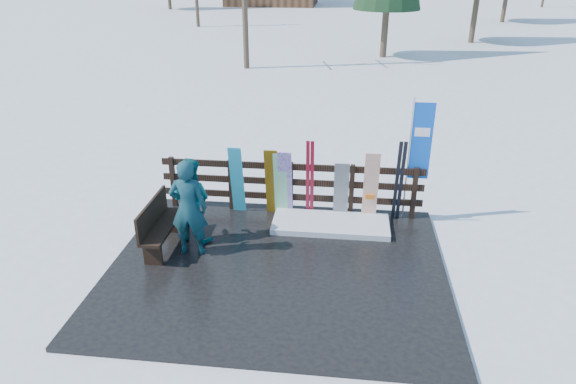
# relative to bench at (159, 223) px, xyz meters

# --- Properties ---
(ground) EXTENTS (700.00, 700.00, 0.00)m
(ground) POSITION_rel_bench_xyz_m (2.30, -0.40, -0.60)
(ground) COLOR white
(ground) RESTS_ON ground
(deck) EXTENTS (6.00, 5.00, 0.08)m
(deck) POSITION_rel_bench_xyz_m (2.30, -0.40, -0.56)
(deck) COLOR black
(deck) RESTS_ON ground
(fence) EXTENTS (5.60, 0.10, 1.15)m
(fence) POSITION_rel_bench_xyz_m (2.30, 1.80, 0.14)
(fence) COLOR black
(fence) RESTS_ON deck
(snow_patch) EXTENTS (2.39, 1.00, 0.12)m
(snow_patch) POSITION_rel_bench_xyz_m (3.20, 1.20, -0.46)
(snow_patch) COLOR white
(snow_patch) RESTS_ON deck
(bench) EXTENTS (0.41, 1.50, 0.97)m
(bench) POSITION_rel_bench_xyz_m (0.00, 0.00, 0.00)
(bench) COLOR black
(bench) RESTS_ON deck
(snowboard_0) EXTENTS (0.28, 0.33, 1.56)m
(snowboard_0) POSITION_rel_bench_xyz_m (1.18, 1.58, 0.27)
(snowboard_0) COLOR #2FBDDE
(snowboard_0) RESTS_ON deck
(snowboard_1) EXTENTS (0.28, 0.33, 1.48)m
(snowboard_1) POSITION_rel_bench_xyz_m (2.11, 1.58, 0.23)
(snowboard_1) COLOR white
(snowboard_1) RESTS_ON deck
(snowboard_2) EXTENTS (0.28, 0.35, 1.54)m
(snowboard_2) POSITION_rel_bench_xyz_m (1.93, 1.58, 0.25)
(snowboard_2) COLOR #CE8403
(snowboard_2) RESTS_ON deck
(snowboard_3) EXTENTS (0.29, 0.35, 1.51)m
(snowboard_3) POSITION_rel_bench_xyz_m (2.21, 1.58, 0.24)
(snowboard_3) COLOR white
(snowboard_3) RESTS_ON deck
(snowboard_4) EXTENTS (0.31, 0.28, 1.31)m
(snowboard_4) POSITION_rel_bench_xyz_m (3.38, 1.58, 0.14)
(snowboard_4) COLOR black
(snowboard_4) RESTS_ON deck
(snowboard_5) EXTENTS (0.30, 0.23, 1.54)m
(snowboard_5) POSITION_rel_bench_xyz_m (3.98, 1.58, 0.26)
(snowboard_5) COLOR white
(snowboard_5) RESTS_ON deck
(ski_pair_a) EXTENTS (0.16, 0.22, 1.73)m
(ski_pair_a) POSITION_rel_bench_xyz_m (2.72, 1.65, 0.35)
(ski_pair_a) COLOR maroon
(ski_pair_a) RESTS_ON deck
(ski_pair_b) EXTENTS (0.17, 0.31, 1.80)m
(ski_pair_b) POSITION_rel_bench_xyz_m (4.55, 1.65, 0.39)
(ski_pair_b) COLOR black
(ski_pair_b) RESTS_ON deck
(rental_flag) EXTENTS (0.45, 0.04, 2.60)m
(rental_flag) POSITION_rel_bench_xyz_m (4.88, 1.85, 1.09)
(rental_flag) COLOR silver
(rental_flag) RESTS_ON deck
(person_front) EXTENTS (0.71, 0.49, 1.86)m
(person_front) POSITION_rel_bench_xyz_m (0.64, -0.10, 0.41)
(person_front) COLOR #185A56
(person_front) RESTS_ON deck
(person_back) EXTENTS (0.99, 0.88, 1.69)m
(person_back) POSITION_rel_bench_xyz_m (0.53, 0.42, 0.33)
(person_back) COLOR #0D5E62
(person_back) RESTS_ON deck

